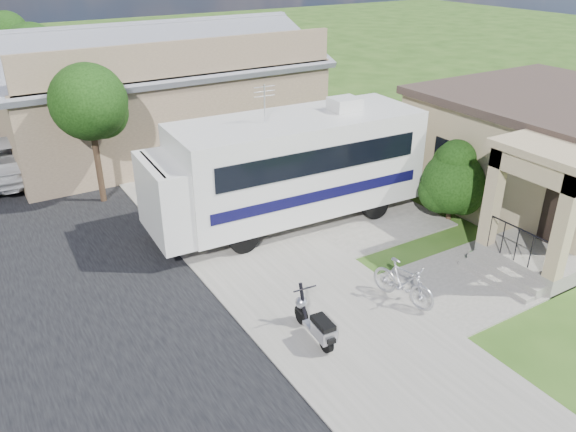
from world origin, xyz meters
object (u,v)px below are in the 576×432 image
scooter (316,324)px  garden_hose (475,258)px  shrub (453,179)px  bicycle (403,284)px  pickup_truck (4,157)px  motorhome (288,166)px

scooter → garden_hose: (5.62, 0.59, -0.38)m
shrub → garden_hose: bearing=-120.0°
scooter → bicycle: (2.58, 0.14, 0.06)m
shrub → garden_hose: shrub is taller
bicycle → garden_hose: 3.10m
scooter → garden_hose: 5.67m
garden_hose → pickup_truck: bearing=126.9°
bicycle → garden_hose: (3.04, 0.45, -0.43)m
scooter → shrub: bearing=26.8°
motorhome → pickup_truck: motorhome is taller
shrub → pickup_truck: bearing=135.7°
shrub → scooter: (-6.94, -2.87, -0.87)m
shrub → garden_hose: 2.92m
shrub → pickup_truck: (-11.36, 11.10, -0.58)m
scooter → bicycle: 2.59m
shrub → scooter: 7.56m
shrub → bicycle: size_ratio=1.50×
scooter → garden_hose: size_ratio=3.97×
scooter → motorhome: bearing=68.7°
motorhome → scooter: bearing=-113.0°
bicycle → pickup_truck: bearing=104.5°
pickup_truck → garden_hose: bearing=130.2°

